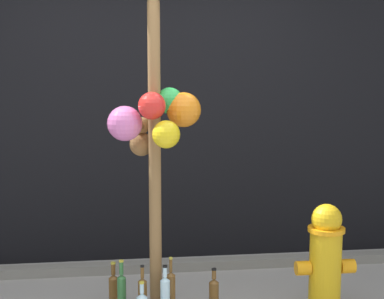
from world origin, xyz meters
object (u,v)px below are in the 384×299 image
(bottle_1, at_px, (114,287))
(bottle_5, at_px, (165,298))
(memorial_post, at_px, (155,100))
(fire_hydrant, at_px, (325,257))
(bottle_3, at_px, (143,297))
(bottle_4, at_px, (171,292))
(bottle_6, at_px, (122,292))
(bottle_0, at_px, (214,292))

(bottle_1, xyz_separation_m, bottle_5, (0.34, -0.35, 0.04))
(memorial_post, height_order, fire_hydrant, memorial_post)
(memorial_post, xyz_separation_m, bottle_3, (-0.10, -0.11, -1.32))
(bottle_1, height_order, bottle_4, bottle_4)
(fire_hydrant, height_order, bottle_5, fire_hydrant)
(memorial_post, bearing_deg, bottle_5, -75.60)
(memorial_post, relative_size, fire_hydrant, 3.29)
(bottle_4, relative_size, bottle_6, 1.06)
(bottle_3, xyz_separation_m, bottle_6, (-0.14, 0.10, 0.00))
(fire_hydrant, bearing_deg, bottle_5, -177.53)
(memorial_post, bearing_deg, bottle_3, -133.98)
(fire_hydrant, distance_m, bottle_4, 1.10)
(memorial_post, bearing_deg, bottle_0, 0.67)
(memorial_post, bearing_deg, bottle_1, 149.07)
(bottle_4, bearing_deg, memorial_post, 150.03)
(bottle_0, bearing_deg, fire_hydrant, -9.39)
(bottle_5, bearing_deg, bottle_3, 157.28)
(bottle_1, distance_m, bottle_6, 0.19)
(bottle_0, xyz_separation_m, bottle_1, (-0.70, 0.18, 0.00))
(bottle_0, bearing_deg, memorial_post, -179.33)
(bottle_1, height_order, bottle_6, bottle_6)
(fire_hydrant, xyz_separation_m, bottle_0, (-0.76, 0.13, -0.26))
(memorial_post, distance_m, bottle_5, 1.32)
(bottle_3, bearing_deg, fire_hydrant, -0.61)
(bottle_0, distance_m, bottle_3, 0.52)
(bottle_4, bearing_deg, bottle_5, -112.96)
(memorial_post, distance_m, bottle_4, 1.32)
(fire_hydrant, bearing_deg, bottle_1, 168.38)
(memorial_post, relative_size, bottle_0, 8.55)
(fire_hydrant, xyz_separation_m, bottle_4, (-1.07, 0.07, -0.22))
(bottle_3, xyz_separation_m, bottle_4, (0.20, 0.05, 0.01))
(fire_hydrant, height_order, bottle_3, fire_hydrant)
(bottle_4, height_order, bottle_5, bottle_4)
(bottle_1, relative_size, bottle_3, 0.82)
(fire_hydrant, distance_m, bottle_1, 1.52)
(fire_hydrant, height_order, bottle_4, fire_hydrant)
(memorial_post, relative_size, bottle_5, 6.41)
(fire_hydrant, bearing_deg, bottle_4, 176.38)
(bottle_6, bearing_deg, bottle_0, 0.71)
(fire_hydrant, xyz_separation_m, bottle_1, (-1.46, 0.30, -0.26))
(bottle_3, distance_m, bottle_6, 0.17)
(bottle_4, relative_size, bottle_5, 1.04)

